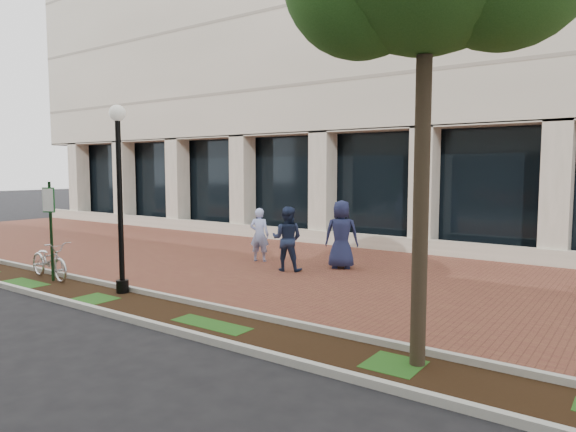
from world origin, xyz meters
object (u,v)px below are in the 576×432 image
Objects in this scene: locked_bicycle at (50,260)px; pedestrian_left at (259,235)px; lamppost at (120,188)px; pedestrian_right at (341,234)px; parking_sign at (50,219)px; pedestrian_mid at (287,239)px.

locked_bicycle is 5.82m from pedestrian_left.
lamppost is 6.18m from pedestrian_right.
parking_sign is 7.63m from pedestrian_right.
parking_sign reaches higher than pedestrian_left.
locked_bicycle is 0.97× the size of pedestrian_right.
parking_sign is at bearing 29.43° from pedestrian_mid.
parking_sign is at bearing -174.04° from lamppost.
locked_bicycle is (-2.73, -0.16, -1.89)m from lamppost.
pedestrian_mid reaches higher than pedestrian_left.
pedestrian_mid is 0.92× the size of pedestrian_right.
pedestrian_right is (5.07, 5.67, -0.61)m from parking_sign.
lamppost is at bearing 50.88° from pedestrian_mid.
pedestrian_left is 2.63m from pedestrian_right.
pedestrian_mid is at bearing -38.33° from locked_bicycle.
lamppost is 5.19m from pedestrian_left.
locked_bicycle is at bearing 137.99° from parking_sign.
pedestrian_mid is 1.57m from pedestrian_right.
pedestrian_right is at bearing 169.83° from pedestrian_left.
pedestrian_mid is at bearing 25.64° from parking_sign.
pedestrian_left is 1.67m from pedestrian_mid.
pedestrian_right is (2.63, 5.41, -1.42)m from lamppost.
lamppost reaches higher than parking_sign.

